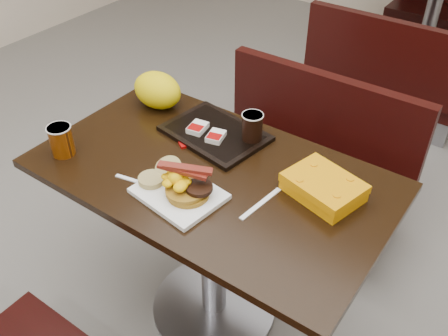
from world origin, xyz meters
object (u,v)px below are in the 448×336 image
Objects in this scene: knife at (261,204)px; platter at (179,194)px; hashbrown_sleeve_left at (198,128)px; table_near at (213,248)px; hashbrown_sleeve_right at (216,136)px; bench_far_s at (393,66)px; tray at (215,133)px; pancake_stack at (188,192)px; paper_bag at (157,90)px; clamshell at (324,187)px; coffee_cup_far at (252,127)px; bench_near_n at (301,161)px; coffee_cup_near at (61,141)px; fork at (130,179)px; table_far at (428,28)px.

platter is at bearing -56.59° from knife.
table_near is at bearing -50.11° from hashbrown_sleeve_left.
bench_far_s is at bearing 73.42° from hashbrown_sleeve_right.
tray is (-0.11, 0.34, 0.00)m from platter.
table_near is at bearing 98.58° from pancake_stack.
paper_bag is (-0.25, 0.07, 0.04)m from hashbrown_sleeve_left.
knife is 0.70m from paper_bag.
clamshell reaches higher than bench_far_s.
coffee_cup_far is 0.49× the size of paper_bag.
paper_bag is at bearing -104.21° from bench_far_s.
table_near is 1.90m from bench_far_s.
bench_near_n is 0.71m from hashbrown_sleeve_left.
tray reaches higher than bench_far_s.
table_near is 5.24× the size of clamshell.
coffee_cup_near is at bearing -144.08° from clamshell.
pancake_stack is (0.02, -0.85, 0.42)m from bench_near_n.
table_near reaches higher than bench_near_n.
bench_far_s is 2.22m from coffee_cup_near.
tray is (-0.14, 0.33, -0.02)m from pancake_stack.
table_near reaches higher than bench_far_s.
knife is 0.36m from hashbrown_sleeve_right.
bench_near_n is at bearing 66.66° from fork.
fork is at bearing -92.72° from tray.
hashbrown_sleeve_right reaches higher than fork.
coffee_cup_far is 0.44× the size of clamshell.
platter is (-0.01, -2.06, 0.40)m from bench_far_s.
hashbrown_sleeve_left is 0.38× the size of paper_bag.
clamshell reaches higher than knife.
table_near is at bearing -90.00° from table_far.
fork is (0.29, 0.03, -0.05)m from coffee_cup_near.
table_near is 0.44m from tray.
coffee_cup_near is at bearing -123.63° from tray.
platter is 0.04m from pancake_stack.
coffee_cup_near is 0.59× the size of knife.
hashbrown_sleeve_left is at bearing -169.82° from clamshell.
hashbrown_sleeve_right is at bearing 110.39° from pancake_stack.
paper_bag is (-0.34, 0.07, 0.04)m from hashbrown_sleeve_right.
pancake_stack is 0.23m from knife.
bench_far_s is at bearing 74.89° from hashbrown_sleeve_left.
pancake_stack reaches higher than hashbrown_sleeve_right.
pancake_stack is 0.91× the size of fork.
tray is 3.63× the size of coffee_cup_far.
paper_bag reaches higher than bench_near_n.
clamshell is at bearing -13.77° from hashbrown_sleeve_left.
paper_bag is (-0.43, -1.68, 0.46)m from bench_far_s.
table_near is 8.28× the size of fork.
hashbrown_sleeve_right is at bearing 61.37° from fork.
bench_near_n is 0.81m from clamshell.
bench_far_s is at bearing 90.00° from table_near.
coffee_cup_far is (0.21, 0.41, 0.07)m from fork.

